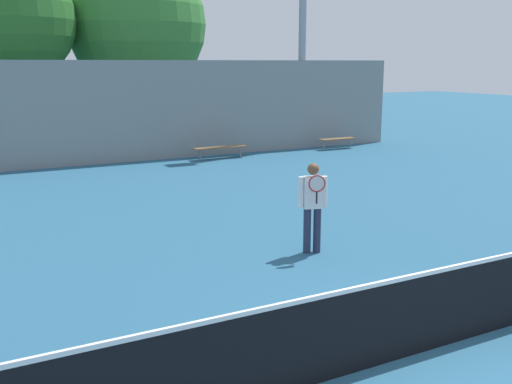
% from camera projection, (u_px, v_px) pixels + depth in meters
% --- Properties ---
extents(ground_plane, '(100.00, 100.00, 0.00)m').
position_uv_depth(ground_plane, '(417.00, 353.00, 7.29)').
color(ground_plane, '#285B7A').
extents(tennis_net, '(10.69, 0.09, 1.04)m').
position_uv_depth(tennis_net, '(419.00, 313.00, 7.18)').
color(tennis_net, black).
rests_on(tennis_net, ground_plane).
extents(tennis_player, '(0.52, 0.48, 1.69)m').
position_uv_depth(tennis_player, '(313.00, 203.00, 10.94)').
color(tennis_player, '#282D47').
rests_on(tennis_player, ground_plane).
extents(bench_courtside_near, '(2.04, 0.40, 0.43)m').
position_uv_depth(bench_courtside_near, '(220.00, 148.00, 21.94)').
color(bench_courtside_near, brown).
rests_on(bench_courtside_near, ground_plane).
extents(bench_courtside_far, '(1.60, 0.40, 0.43)m').
position_uv_depth(bench_courtside_far, '(337.00, 139.00, 24.38)').
color(bench_courtside_far, brown).
rests_on(bench_courtside_far, ground_plane).
extents(back_fence, '(25.07, 0.06, 3.54)m').
position_uv_depth(back_fence, '(95.00, 113.00, 20.41)').
color(back_fence, gray).
rests_on(back_fence, ground_plane).
extents(tree_green_tall, '(4.78, 4.78, 7.46)m').
position_uv_depth(tree_green_tall, '(12.00, 20.00, 22.98)').
color(tree_green_tall, brown).
rests_on(tree_green_tall, ground_plane).
extents(tree_green_broad, '(6.00, 6.00, 8.06)m').
position_uv_depth(tree_green_broad, '(137.00, 25.00, 25.91)').
color(tree_green_broad, brown).
rests_on(tree_green_broad, ground_plane).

